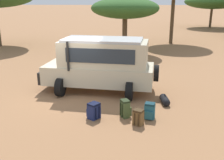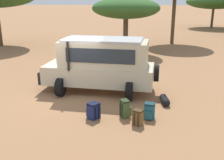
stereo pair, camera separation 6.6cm
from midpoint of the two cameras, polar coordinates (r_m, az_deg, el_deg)
name	(u,v)px [view 1 (the left image)]	position (r m, az deg, el deg)	size (l,w,h in m)	color
ground_plane	(72,95)	(11.80, -8.81, -3.30)	(320.00, 320.00, 0.00)	#936642
safari_vehicle	(101,64)	(11.87, -2.54, 3.57)	(5.44, 3.08, 2.44)	beige
backpack_beside_front_wheel	(125,109)	(9.50, 2.70, -6.26)	(0.44, 0.43, 0.66)	#42562D
backpack_cluster_center	(94,111)	(9.42, -4.21, -6.71)	(0.52, 0.51, 0.59)	navy
backpack_near_rear_wheel	(150,111)	(9.47, 7.99, -6.71)	(0.41, 0.43, 0.59)	#235B6B
backpack_outermost	(138,117)	(8.99, 5.55, -8.11)	(0.41, 0.42, 0.56)	brown
duffel_bag_low_black_case	(165,100)	(10.93, 11.22, -4.27)	(0.37, 0.92, 0.41)	black
acacia_tree_left_mid	(125,8)	(20.37, 2.76, 15.31)	(5.12, 4.68, 4.20)	brown
acacia_tree_right_mid	(213,2)	(41.39, 21.01, 15.63)	(7.84, 6.85, 4.67)	brown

